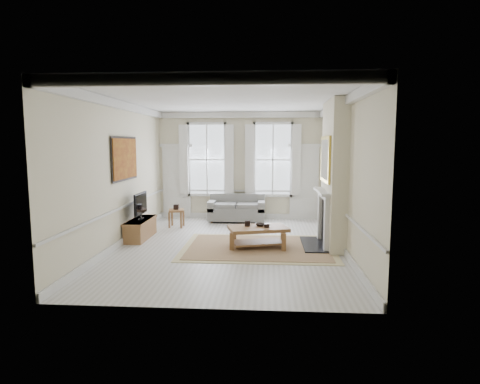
# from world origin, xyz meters

# --- Properties ---
(floor) EXTENTS (7.20, 7.20, 0.00)m
(floor) POSITION_xyz_m (0.00, 0.00, 0.00)
(floor) COLOR #B7B5AD
(floor) RESTS_ON ground
(ceiling) EXTENTS (7.20, 7.20, 0.00)m
(ceiling) POSITION_xyz_m (0.00, 0.00, 3.40)
(ceiling) COLOR white
(ceiling) RESTS_ON back_wall
(back_wall) EXTENTS (5.20, 0.00, 5.20)m
(back_wall) POSITION_xyz_m (0.00, 3.60, 1.70)
(back_wall) COLOR beige
(back_wall) RESTS_ON floor
(left_wall) EXTENTS (0.00, 7.20, 7.20)m
(left_wall) POSITION_xyz_m (-2.60, 0.00, 1.70)
(left_wall) COLOR beige
(left_wall) RESTS_ON floor
(right_wall) EXTENTS (0.00, 7.20, 7.20)m
(right_wall) POSITION_xyz_m (2.60, 0.00, 1.70)
(right_wall) COLOR beige
(right_wall) RESTS_ON floor
(window_left) EXTENTS (1.26, 0.20, 2.20)m
(window_left) POSITION_xyz_m (-1.05, 3.55, 1.90)
(window_left) COLOR #B2BCC6
(window_left) RESTS_ON back_wall
(window_right) EXTENTS (1.26, 0.20, 2.20)m
(window_right) POSITION_xyz_m (1.05, 3.55, 1.90)
(window_right) COLOR #B2BCC6
(window_right) RESTS_ON back_wall
(door_left) EXTENTS (0.90, 0.08, 2.30)m
(door_left) POSITION_xyz_m (-2.05, 3.56, 1.15)
(door_left) COLOR silver
(door_left) RESTS_ON floor
(door_right) EXTENTS (0.90, 0.08, 2.30)m
(door_right) POSITION_xyz_m (2.05, 3.56, 1.15)
(door_right) COLOR silver
(door_right) RESTS_ON floor
(painting) EXTENTS (0.05, 1.66, 1.06)m
(painting) POSITION_xyz_m (-2.56, 0.30, 2.05)
(painting) COLOR #A56D1C
(painting) RESTS_ON left_wall
(chimney_breast) EXTENTS (0.35, 1.70, 3.38)m
(chimney_breast) POSITION_xyz_m (2.43, 0.20, 1.70)
(chimney_breast) COLOR beige
(chimney_breast) RESTS_ON floor
(hearth) EXTENTS (0.55, 1.50, 0.05)m
(hearth) POSITION_xyz_m (2.00, 0.20, 0.03)
(hearth) COLOR black
(hearth) RESTS_ON floor
(fireplace) EXTENTS (0.21, 1.45, 1.33)m
(fireplace) POSITION_xyz_m (2.20, 0.20, 0.73)
(fireplace) COLOR silver
(fireplace) RESTS_ON floor
(mirror) EXTENTS (0.06, 1.26, 1.06)m
(mirror) POSITION_xyz_m (2.21, 0.20, 2.05)
(mirror) COLOR gold
(mirror) RESTS_ON chimney_breast
(sofa) EXTENTS (1.73, 0.84, 0.83)m
(sofa) POSITION_xyz_m (-0.06, 3.11, 0.35)
(sofa) COLOR slate
(sofa) RESTS_ON floor
(side_table) EXTENTS (0.49, 0.49, 0.52)m
(side_table) POSITION_xyz_m (-1.74, 2.10, 0.41)
(side_table) COLOR brown
(side_table) RESTS_ON floor
(rug) EXTENTS (3.50, 2.60, 0.02)m
(rug) POSITION_xyz_m (0.68, -0.08, 0.01)
(rug) COLOR #98744E
(rug) RESTS_ON floor
(coffee_table) EXTENTS (1.49, 1.10, 0.50)m
(coffee_table) POSITION_xyz_m (0.68, -0.08, 0.42)
(coffee_table) COLOR brown
(coffee_table) RESTS_ON rug
(ceramic_pot_a) EXTENTS (0.13, 0.13, 0.13)m
(ceramic_pot_a) POSITION_xyz_m (0.43, -0.03, 0.56)
(ceramic_pot_a) COLOR black
(ceramic_pot_a) RESTS_ON coffee_table
(ceramic_pot_b) EXTENTS (0.12, 0.12, 0.09)m
(ceramic_pot_b) POSITION_xyz_m (0.88, -0.13, 0.54)
(ceramic_pot_b) COLOR black
(ceramic_pot_b) RESTS_ON coffee_table
(bowl) EXTENTS (0.25, 0.25, 0.06)m
(bowl) POSITION_xyz_m (0.73, 0.02, 0.53)
(bowl) COLOR black
(bowl) RESTS_ON coffee_table
(tv_stand) EXTENTS (0.44, 1.38, 0.49)m
(tv_stand) POSITION_xyz_m (-2.34, 0.65, 0.25)
(tv_stand) COLOR brown
(tv_stand) RESTS_ON floor
(tv) EXTENTS (0.08, 0.90, 0.68)m
(tv) POSITION_xyz_m (-2.32, 0.65, 0.89)
(tv) COLOR black
(tv) RESTS_ON tv_stand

